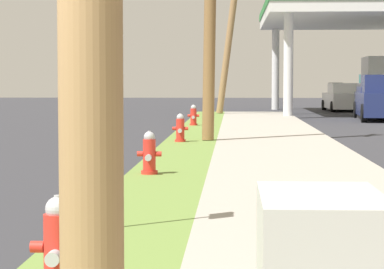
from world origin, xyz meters
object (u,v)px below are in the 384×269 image
at_px(fire_hydrant_nearest, 58,250).
at_px(utility_pole_background, 232,14).
at_px(fire_hydrant_second, 149,155).
at_px(fire_hydrant_fourth, 193,116).
at_px(street_sign_post, 120,89).
at_px(fire_hydrant_third, 180,129).
at_px(car_white_by_far_pump, 344,98).
at_px(truck_teal_at_forecourt, 380,84).
at_px(truck_navy_on_apron, 382,99).

distance_m(fire_hydrant_nearest, utility_pole_background, 34.76).
bearing_deg(fire_hydrant_second, fire_hydrant_nearest, -89.17).
relative_size(fire_hydrant_second, fire_hydrant_fourth, 1.00).
bearing_deg(street_sign_post, fire_hydrant_fourth, 90.54).
height_order(fire_hydrant_second, fire_hydrant_third, same).
relative_size(fire_hydrant_nearest, fire_hydrant_fourth, 1.00).
distance_m(fire_hydrant_nearest, car_white_by_far_pump, 41.89).
bearing_deg(fire_hydrant_fourth, truck_teal_at_forecourt, 63.58).
bearing_deg(fire_hydrant_third, street_sign_post, -89.29).
relative_size(fire_hydrant_fourth, truck_teal_at_forecourt, 0.11).
height_order(street_sign_post, truck_navy_on_apron, street_sign_post).
xyz_separation_m(fire_hydrant_nearest, street_sign_post, (0.09, 2.85, 1.19)).
distance_m(fire_hydrant_second, fire_hydrant_fourth, 15.67).
distance_m(fire_hydrant_fourth, truck_teal_at_forecourt, 22.81).
distance_m(street_sign_post, truck_teal_at_forecourt, 42.47).
distance_m(truck_teal_at_forecourt, truck_navy_on_apron, 13.90).
distance_m(car_white_by_far_pump, truck_teal_at_forecourt, 3.94).
bearing_deg(fire_hydrant_nearest, fire_hydrant_third, 90.25).
relative_size(fire_hydrant_fourth, utility_pole_background, 0.08).
bearing_deg(truck_navy_on_apron, truck_teal_at_forecourt, 80.69).
relative_size(fire_hydrant_fourth, street_sign_post, 0.35).
distance_m(fire_hydrant_nearest, truck_teal_at_forecourt, 45.28).
bearing_deg(truck_teal_at_forecourt, fire_hydrant_second, -105.71).
xyz_separation_m(fire_hydrant_fourth, street_sign_post, (0.20, -20.88, 1.19)).
relative_size(fire_hydrant_second, car_white_by_far_pump, 0.16).
bearing_deg(street_sign_post, fire_hydrant_nearest, -91.84).
distance_m(utility_pole_background, truck_navy_on_apron, 8.66).
bearing_deg(fire_hydrant_fourth, street_sign_post, -89.46).
bearing_deg(fire_hydrant_fourth, car_white_by_far_pump, 66.39).
relative_size(street_sign_post, truck_navy_on_apron, 0.38).
bearing_deg(truck_teal_at_forecourt, fire_hydrant_third, -109.54).
distance_m(fire_hydrant_second, truck_teal_at_forecourt, 37.50).
bearing_deg(street_sign_post, truck_navy_on_apron, 74.41).
relative_size(fire_hydrant_second, truck_teal_at_forecourt, 0.11).
relative_size(fire_hydrant_third, truck_navy_on_apron, 0.13).
relative_size(fire_hydrant_third, car_white_by_far_pump, 0.16).
xyz_separation_m(utility_pole_background, truck_navy_on_apron, (6.53, -4.01, -4.04)).
relative_size(fire_hydrant_nearest, car_white_by_far_pump, 0.16).
bearing_deg(fire_hydrant_second, truck_teal_at_forecourt, 74.29).
bearing_deg(truck_navy_on_apron, fire_hydrant_third, -118.03).
xyz_separation_m(fire_hydrant_second, fire_hydrant_fourth, (0.01, 15.67, 0.00)).
distance_m(fire_hydrant_fourth, street_sign_post, 20.92).
bearing_deg(fire_hydrant_third, fire_hydrant_fourth, 90.27).
bearing_deg(utility_pole_background, truck_teal_at_forecourt, 47.86).
bearing_deg(car_white_by_far_pump, fire_hydrant_second, -102.99).
bearing_deg(fire_hydrant_nearest, utility_pole_background, 87.91).
height_order(fire_hydrant_fourth, car_white_by_far_pump, car_white_by_far_pump).
xyz_separation_m(fire_hydrant_third, truck_navy_on_apron, (7.86, 14.75, 0.47)).
xyz_separation_m(fire_hydrant_nearest, car_white_by_far_pump, (7.53, 41.20, 0.28)).
bearing_deg(fire_hydrant_third, fire_hydrant_second, -90.37).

